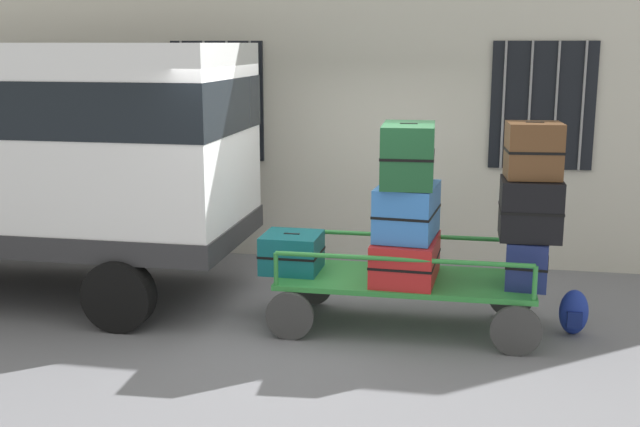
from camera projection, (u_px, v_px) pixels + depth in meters
name	position (u px, v px, depth m)	size (l,w,h in m)	color
ground_plane	(324.00, 317.00, 8.04)	(40.00, 40.00, 0.00)	slate
building_wall	(360.00, 62.00, 9.78)	(12.00, 0.38, 5.00)	beige
van	(12.00, 142.00, 8.52)	(5.03, 2.05, 2.73)	white
luggage_cart	(405.00, 288.00, 7.66)	(2.51, 1.10, 0.51)	#2D8438
cart_railing	(406.00, 250.00, 7.58)	(2.39, 0.96, 0.33)	#2D8438
suitcase_left_bottom	(292.00, 252.00, 7.84)	(0.58, 0.56, 0.38)	#0F5960
suitcase_midleft_bottom	(406.00, 259.00, 7.56)	(0.63, 0.91, 0.41)	#B21E1E
suitcase_midleft_middle	(407.00, 211.00, 7.50)	(0.61, 0.84, 0.51)	#3372C6
suitcase_midleft_top	(408.00, 155.00, 7.35)	(0.52, 0.80, 0.58)	#194C28
suitcase_center_bottom	(528.00, 262.00, 7.35)	(0.43, 0.57, 0.45)	navy
suitcase_center_middle	(530.00, 209.00, 7.28)	(0.56, 0.54, 0.56)	black
suitcase_center_top	(533.00, 150.00, 7.19)	(0.53, 0.48, 0.51)	brown
backpack	(574.00, 312.00, 7.52)	(0.27, 0.22, 0.44)	navy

